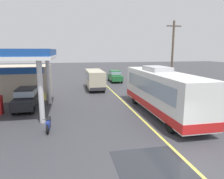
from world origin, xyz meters
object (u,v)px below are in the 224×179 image
Objects in this scene: minibus_opposing_lane at (95,78)px; motorcycle_parked_forecourt at (49,123)px; coach_bus_main at (161,92)px; car_trailing_behind_bus at (115,75)px; car_at_pump at (27,97)px; pedestrian_near_pump at (42,98)px.

minibus_opposing_lane is 3.41× the size of motorcycle_parked_forecourt.
motorcycle_parked_forecourt is (-4.58, -13.63, -1.03)m from minibus_opposing_lane.
coach_bus_main is 12.29m from minibus_opposing_lane.
car_at_pump is at bearing -127.79° from car_trailing_behind_bus.
pedestrian_near_pump is 0.40× the size of car_trailing_behind_bus.
car_trailing_behind_bus reaches higher than motorcycle_parked_forecourt.
minibus_opposing_lane is 14.42m from motorcycle_parked_forecourt.
car_at_pump is 2.33× the size of motorcycle_parked_forecourt.
car_trailing_behind_bus is (8.53, 19.40, 0.57)m from motorcycle_parked_forecourt.
car_at_pump is 1.35m from pedestrian_near_pump.
car_trailing_behind_bus is (9.51, 14.24, 0.08)m from pedestrian_near_pump.
car_at_pump is at bearing 168.23° from pedestrian_near_pump.
coach_bus_main reaches higher than pedestrian_near_pump.
coach_bus_main reaches higher than minibus_opposing_lane.
minibus_opposing_lane reaches higher than car_at_pump.
coach_bus_main is at bearing -71.34° from minibus_opposing_lane.
car_at_pump is 17.67m from car_trailing_behind_bus.
minibus_opposing_lane is at bearing 108.66° from coach_bus_main.
coach_bus_main is 17.42m from car_trailing_behind_bus.
motorcycle_parked_forecourt is at bearing -113.73° from car_trailing_behind_bus.
car_at_pump is 0.69× the size of minibus_opposing_lane.
pedestrian_near_pump is (-9.49, 3.16, -0.79)m from coach_bus_main.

